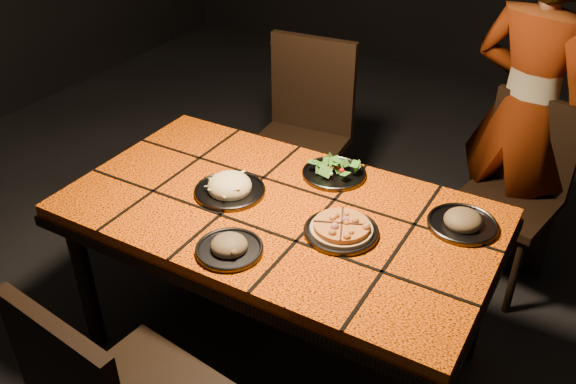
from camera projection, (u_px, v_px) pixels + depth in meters
The scene contains 10 objects.
room_shell at pixel (276, 6), 1.87m from camera, with size 6.04×7.04×3.08m.
dining_table at pixel (279, 224), 2.32m from camera, with size 1.62×0.92×0.75m.
chair_far_left at pixel (304, 125), 3.21m from camera, with size 0.50×0.50×1.03m.
chair_far_right at pixel (517, 182), 2.85m from camera, with size 0.49×0.49×0.92m.
diner at pixel (526, 112), 2.83m from camera, with size 0.59×0.39×1.63m, color brown.
plate_pizza at pixel (341, 229), 2.14m from camera, with size 0.29×0.29×0.04m.
plate_pasta at pixel (230, 188), 2.35m from camera, with size 0.28×0.28×0.09m.
plate_salad at pixel (334, 170), 2.46m from camera, with size 0.26×0.26×0.07m.
plate_mushroom_a at pixel (229, 247), 2.05m from camera, with size 0.23×0.23×0.08m.
plate_mushroom_b at pixel (463, 221), 2.17m from camera, with size 0.25×0.25×0.08m.
Camera 1 is at (0.97, -1.61, 2.04)m, focal length 38.00 mm.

